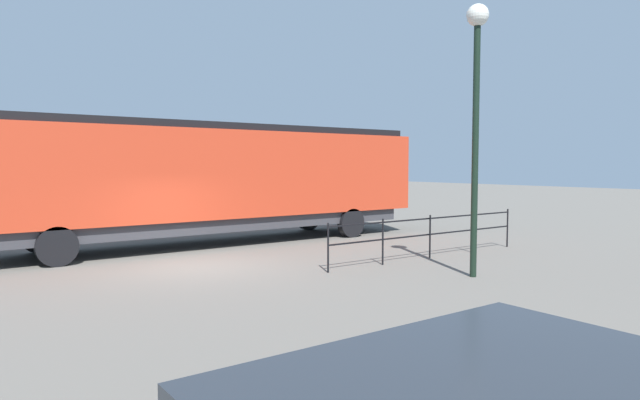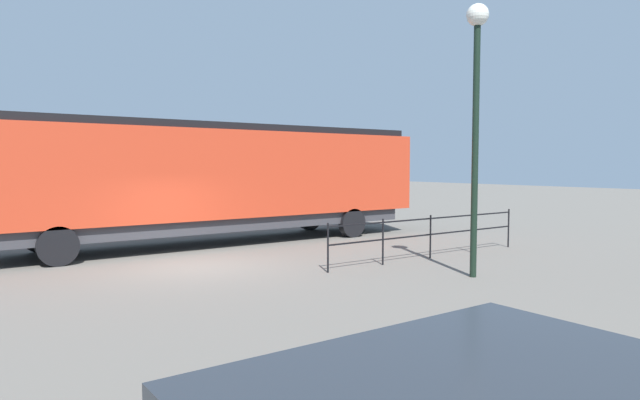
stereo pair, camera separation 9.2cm
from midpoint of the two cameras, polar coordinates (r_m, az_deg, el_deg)
ground_plane at (r=15.30m, az=-12.58°, el=-6.82°), size 120.00×120.00×0.00m
locomotive at (r=19.60m, az=-9.82°, el=2.35°), size 3.18×16.12×4.15m
lamp_post at (r=14.04m, az=16.13°, el=11.42°), size 0.53×0.53×6.62m
platform_fence at (r=16.55m, az=11.57°, el=-3.13°), size 0.05×7.59×1.28m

